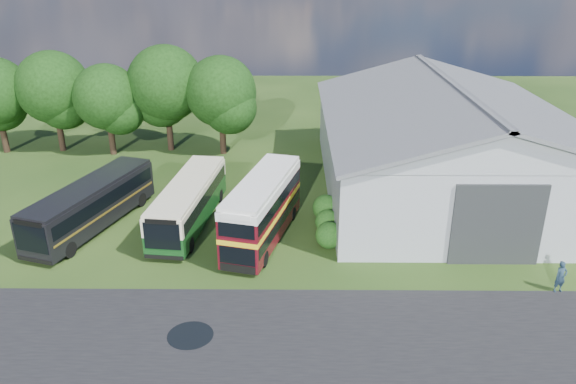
{
  "coord_description": "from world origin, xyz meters",
  "views": [
    {
      "loc": [
        3.33,
        -24.84,
        16.6
      ],
      "look_at": [
        3.04,
        8.0,
        2.8
      ],
      "focal_mm": 35.0,
      "sensor_mm": 36.0,
      "label": 1
    }
  ],
  "objects_px": {
    "visitor_a": "(561,277)",
    "storage_shed": "(447,135)",
    "bus_green_single": "(189,202)",
    "bus_maroon_double": "(263,210)",
    "bus_dark_single": "(92,204)"
  },
  "relations": [
    {
      "from": "storage_shed",
      "to": "bus_maroon_double",
      "type": "bearing_deg",
      "value": -146.14
    },
    {
      "from": "bus_maroon_double",
      "to": "bus_dark_single",
      "type": "relative_size",
      "value": 0.87
    },
    {
      "from": "visitor_a",
      "to": "storage_shed",
      "type": "bearing_deg",
      "value": 88.06
    },
    {
      "from": "bus_dark_single",
      "to": "storage_shed",
      "type": "bearing_deg",
      "value": 34.45
    },
    {
      "from": "storage_shed",
      "to": "visitor_a",
      "type": "xyz_separation_m",
      "value": [
        2.6,
        -15.02,
        -3.27
      ]
    },
    {
      "from": "bus_dark_single",
      "to": "visitor_a",
      "type": "relative_size",
      "value": 6.32
    },
    {
      "from": "bus_maroon_double",
      "to": "visitor_a",
      "type": "relative_size",
      "value": 5.48
    },
    {
      "from": "storage_shed",
      "to": "bus_green_single",
      "type": "bearing_deg",
      "value": -159.56
    },
    {
      "from": "storage_shed",
      "to": "bus_dark_single",
      "type": "height_order",
      "value": "storage_shed"
    },
    {
      "from": "bus_maroon_double",
      "to": "bus_green_single",
      "type": "bearing_deg",
      "value": 171.27
    },
    {
      "from": "bus_green_single",
      "to": "visitor_a",
      "type": "relative_size",
      "value": 6.14
    },
    {
      "from": "bus_maroon_double",
      "to": "visitor_a",
      "type": "bearing_deg",
      "value": -5.69
    },
    {
      "from": "storage_shed",
      "to": "bus_green_single",
      "type": "height_order",
      "value": "storage_shed"
    },
    {
      "from": "storage_shed",
      "to": "bus_maroon_double",
      "type": "distance_m",
      "value": 16.41
    },
    {
      "from": "storage_shed",
      "to": "bus_dark_single",
      "type": "distance_m",
      "value": 26.04
    }
  ]
}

